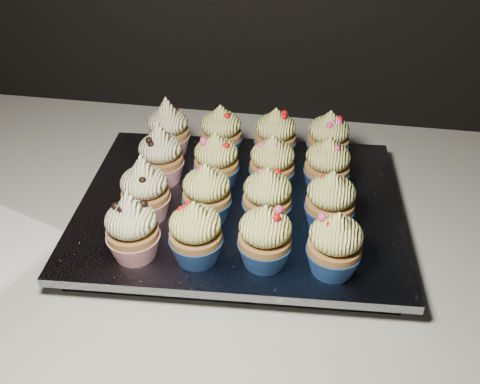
{
  "coord_description": "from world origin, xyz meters",
  "views": [
    {
      "loc": [
        0.16,
        1.11,
        1.37
      ],
      "look_at": [
        0.06,
        1.68,
        0.95
      ],
      "focal_mm": 40.0,
      "sensor_mm": 36.0,
      "label": 1
    }
  ],
  "objects": [
    {
      "name": "worktop",
      "position": [
        0.0,
        1.7,
        0.88
      ],
      "size": [
        2.44,
        0.64,
        0.04
      ],
      "primitive_type": "cube",
      "color": "beige",
      "rests_on": "cabinet"
    },
    {
      "name": "baking_tray",
      "position": [
        0.06,
        1.68,
        0.91
      ],
      "size": [
        0.42,
        0.33,
        0.02
      ],
      "primitive_type": "cube",
      "rotation": [
        0.0,
        0.0,
        0.07
      ],
      "color": "black",
      "rests_on": "worktop"
    },
    {
      "name": "foil_lining",
      "position": [
        0.06,
        1.68,
        0.93
      ],
      "size": [
        0.45,
        0.37,
        0.01
      ],
      "primitive_type": "cube",
      "rotation": [
        0.0,
        0.0,
        0.07
      ],
      "color": "silver",
      "rests_on": "baking_tray"
    },
    {
      "name": "cupcake_0",
      "position": [
        -0.04,
        1.56,
        0.97
      ],
      "size": [
        0.06,
        0.06,
        0.1
      ],
      "color": "#AA1729",
      "rests_on": "foil_lining"
    },
    {
      "name": "cupcake_1",
      "position": [
        0.03,
        1.57,
        0.97
      ],
      "size": [
        0.06,
        0.06,
        0.08
      ],
      "color": "navy",
      "rests_on": "foil_lining"
    },
    {
      "name": "cupcake_2",
      "position": [
        0.11,
        1.57,
        0.97
      ],
      "size": [
        0.06,
        0.06,
        0.08
      ],
      "color": "navy",
      "rests_on": "foil_lining"
    },
    {
      "name": "cupcake_3",
      "position": [
        0.19,
        1.57,
        0.97
      ],
      "size": [
        0.06,
        0.06,
        0.08
      ],
      "color": "navy",
      "rests_on": "foil_lining"
    },
    {
      "name": "cupcake_4",
      "position": [
        -0.05,
        1.64,
        0.97
      ],
      "size": [
        0.06,
        0.06,
        0.1
      ],
      "color": "#AA1729",
      "rests_on": "foil_lining"
    },
    {
      "name": "cupcake_5",
      "position": [
        0.03,
        1.64,
        0.97
      ],
      "size": [
        0.06,
        0.06,
        0.08
      ],
      "color": "navy",
      "rests_on": "foil_lining"
    },
    {
      "name": "cupcake_6",
      "position": [
        0.1,
        1.65,
        0.97
      ],
      "size": [
        0.06,
        0.06,
        0.08
      ],
      "color": "navy",
      "rests_on": "foil_lining"
    },
    {
      "name": "cupcake_7",
      "position": [
        0.18,
        1.65,
        0.97
      ],
      "size": [
        0.06,
        0.06,
        0.08
      ],
      "color": "navy",
      "rests_on": "foil_lining"
    },
    {
      "name": "cupcake_8",
      "position": [
        -0.05,
        1.72,
        0.97
      ],
      "size": [
        0.06,
        0.06,
        0.1
      ],
      "color": "#AA1729",
      "rests_on": "foil_lining"
    },
    {
      "name": "cupcake_9",
      "position": [
        0.02,
        1.72,
        0.97
      ],
      "size": [
        0.06,
        0.06,
        0.08
      ],
      "color": "navy",
      "rests_on": "foil_lining"
    },
    {
      "name": "cupcake_10",
      "position": [
        0.1,
        1.73,
        0.97
      ],
      "size": [
        0.06,
        0.06,
        0.08
      ],
      "color": "navy",
      "rests_on": "foil_lining"
    },
    {
      "name": "cupcake_11",
      "position": [
        0.18,
        1.73,
        0.97
      ],
      "size": [
        0.06,
        0.06,
        0.08
      ],
      "color": "navy",
      "rests_on": "foil_lining"
    },
    {
      "name": "cupcake_12",
      "position": [
        -0.06,
        1.79,
        0.97
      ],
      "size": [
        0.06,
        0.06,
        0.1
      ],
      "color": "#AA1729",
      "rests_on": "foil_lining"
    },
    {
      "name": "cupcake_13",
      "position": [
        0.02,
        1.8,
        0.97
      ],
      "size": [
        0.06,
        0.06,
        0.08
      ],
      "color": "navy",
      "rests_on": "foil_lining"
    },
    {
      "name": "cupcake_14",
      "position": [
        0.1,
        1.8,
        0.97
      ],
      "size": [
        0.06,
        0.06,
        0.08
      ],
      "color": "navy",
      "rests_on": "foil_lining"
    },
    {
      "name": "cupcake_15",
      "position": [
        0.17,
        1.81,
        0.97
      ],
      "size": [
        0.06,
        0.06,
        0.08
      ],
      "color": "navy",
      "rests_on": "foil_lining"
    }
  ]
}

